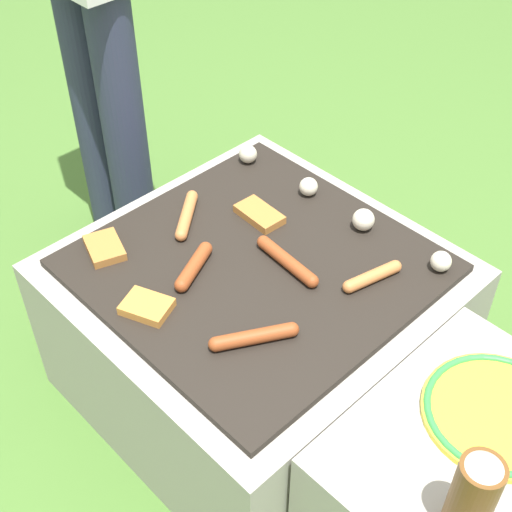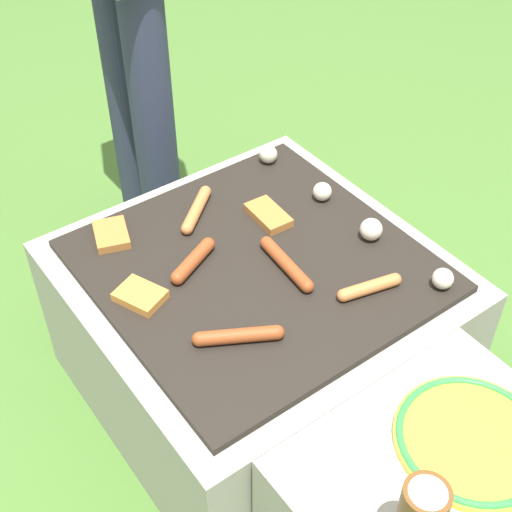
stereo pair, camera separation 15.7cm
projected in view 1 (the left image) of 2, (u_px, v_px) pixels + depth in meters
ground_plane at (256, 383)px, 1.87m from camera, size 14.00×14.00×0.00m
grill at (256, 328)px, 1.73m from camera, size 0.78×0.78×0.43m
side_ledge at (452, 502)px, 1.39m from camera, size 0.39×0.52×0.43m
sausage_front_left at (254, 337)px, 1.40m from camera, size 0.11×0.16×0.03m
sausage_back_right at (187, 215)px, 1.68m from camera, size 0.12×0.14×0.03m
sausage_front_right at (287, 261)px, 1.56m from camera, size 0.19×0.04×0.03m
sausage_front_center at (372, 276)px, 1.53m from camera, size 0.06×0.15×0.03m
sausage_mid_left at (194, 266)px, 1.55m from camera, size 0.08×0.14×0.03m
bread_slice_left at (105, 248)px, 1.60m from camera, size 0.12×0.10×0.02m
bread_slice_center at (147, 307)px, 1.47m from camera, size 0.12×0.11×0.02m
bread_slice_right at (259, 214)px, 1.69m from camera, size 0.12×0.07×0.02m
mushroom_row at (336, 203)px, 1.70m from camera, size 0.64×0.07×0.05m
plate_colorful at (498, 413)px, 1.28m from camera, size 0.27×0.27×0.02m
condiment_bottle at (473, 496)px, 1.06m from camera, size 0.07×0.07×0.21m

